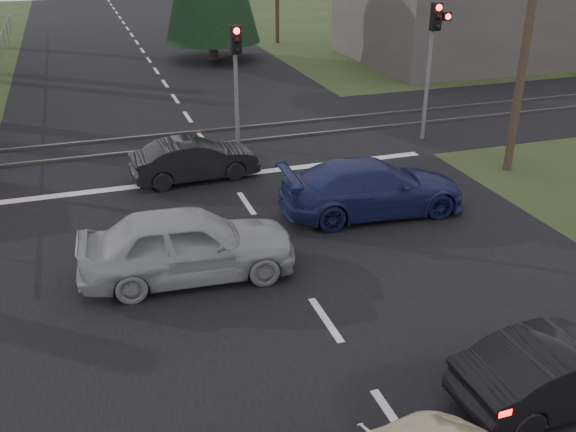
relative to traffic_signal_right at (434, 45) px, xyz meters
name	(u,v)px	position (x,y,z in m)	size (l,w,h in m)	color
ground	(326,320)	(-7.55, -9.47, -3.31)	(120.00, 120.00, 0.00)	#2D3B1A
road	(215,157)	(-7.55, 0.53, -3.31)	(14.00, 100.00, 0.01)	black
rail_corridor	(203,139)	(-7.55, 2.53, -3.31)	(120.00, 8.00, 0.01)	black
stop_line	(228,176)	(-7.55, -1.27, -3.30)	(13.00, 0.35, 0.00)	silver
rail_near	(207,145)	(-7.55, 1.73, -3.26)	(120.00, 0.12, 0.10)	#59544C
rail_far	(198,132)	(-7.55, 3.33, -3.26)	(120.00, 0.12, 0.10)	#59544C
traffic_signal_right	(434,45)	(0.00, 0.00, 0.00)	(0.68, 0.48, 4.70)	slate
traffic_signal_center	(236,66)	(-6.55, 1.20, -0.51)	(0.32, 0.48, 4.10)	slate
utility_pole_near	(531,13)	(0.95, -3.47, 1.41)	(1.80, 0.26, 9.00)	#4C3D2D
building_right	(482,21)	(10.45, 12.53, -1.31)	(14.00, 10.00, 4.00)	#59514C
dark_hatchback	(566,370)	(-4.76, -12.85, -2.70)	(1.30, 3.72, 1.23)	black
silver_car	(188,244)	(-9.76, -6.93, -2.52)	(1.87, 4.65, 1.59)	#9A9DA1
blue_sedan	(373,188)	(-4.52, -5.11, -2.60)	(2.01, 4.95, 1.44)	#1A204E
dark_car_far	(195,160)	(-8.53, -1.22, -2.70)	(1.31, 3.75, 1.24)	black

